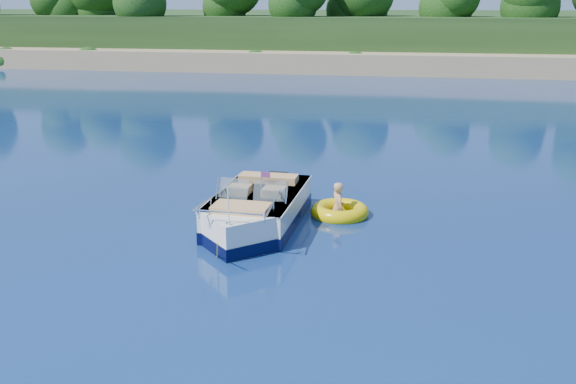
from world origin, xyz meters
TOP-DOWN VIEW (x-y plane):
  - ground at (0.00, 0.00)m, footprint 160.00×160.00m
  - shoreline at (0.00, 63.77)m, footprint 170.00×59.00m
  - motorboat at (0.22, 0.95)m, footprint 2.01×5.31m
  - tow_tube at (2.07, 2.20)m, footprint 1.50×1.50m
  - boy at (2.00, 2.30)m, footprint 0.64×0.80m

SIDE VIEW (x-z plane):
  - ground at x=0.00m, z-range 0.00..0.00m
  - boy at x=2.00m, z-range -0.72..0.72m
  - tow_tube at x=2.07m, z-range -0.09..0.29m
  - motorboat at x=0.22m, z-range -0.54..1.22m
  - shoreline at x=0.00m, z-range -2.02..3.98m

